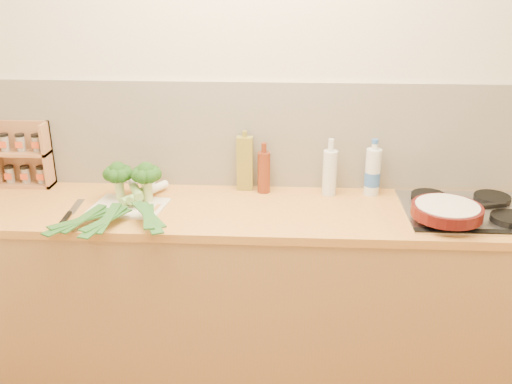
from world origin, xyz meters
TOP-DOWN VIEW (x-y plane):
  - room_shell at (0.00, 1.49)m, footprint 3.50×3.50m
  - counter at (0.00, 1.20)m, footprint 3.20×0.62m
  - gas_hob at (1.02, 1.20)m, footprint 0.58×0.50m
  - chopping_board at (-0.56, 1.17)m, footprint 0.37×0.29m
  - broccoli_left at (-0.62, 1.25)m, footprint 0.14×0.14m
  - broccoli_right at (-0.48, 1.24)m, footprint 0.15×0.15m
  - leek_front at (-0.58, 1.17)m, footprint 0.42×0.64m
  - leek_mid at (-0.54, 1.11)m, footprint 0.20×0.63m
  - leek_back at (-0.49, 1.13)m, footprint 0.32×0.64m
  - chefs_knife at (-0.81, 1.05)m, footprint 0.05×0.31m
  - skillet at (0.89, 1.06)m, footprint 0.44×0.31m
  - spice_rack at (-1.17, 1.44)m, footprint 0.28×0.11m
  - oil_tin at (-0.03, 1.44)m, footprint 0.08×0.05m
  - glass_bottle at (0.39, 1.39)m, footprint 0.07×0.07m
  - amber_bottle at (0.07, 1.41)m, footprint 0.06×0.06m
  - water_bottle at (0.61, 1.40)m, footprint 0.08×0.08m

SIDE VIEW (x-z plane):
  - counter at x=0.00m, z-range 0.00..0.90m
  - chopping_board at x=-0.56m, z-range 0.90..0.91m
  - chefs_knife at x=-0.81m, z-range 0.90..0.92m
  - gas_hob at x=1.02m, z-range 0.89..0.93m
  - leek_front at x=-0.58m, z-range 0.91..0.95m
  - leek_mid at x=-0.54m, z-range 0.93..0.97m
  - skillet at x=0.89m, z-range 0.94..0.99m
  - leek_back at x=-0.49m, z-range 0.95..0.99m
  - amber_bottle at x=0.07m, z-range 0.88..1.14m
  - water_bottle at x=0.61m, z-range 0.88..1.14m
  - glass_bottle at x=0.39m, z-range 0.88..1.16m
  - broccoli_left at x=-0.62m, z-range 0.94..1.13m
  - oil_tin at x=-0.03m, z-range 0.89..1.19m
  - broccoli_right at x=-0.48m, z-range 0.95..1.14m
  - spice_rack at x=-1.17m, z-range 0.88..1.21m
  - room_shell at x=0.00m, z-range -0.58..2.92m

